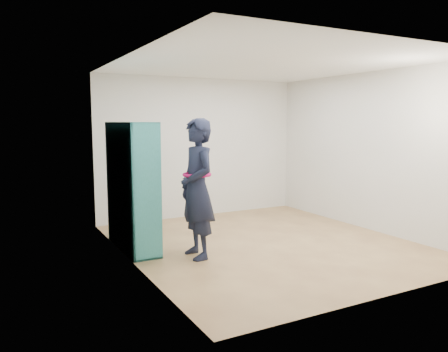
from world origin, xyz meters
TOP-DOWN VIEW (x-y plane):
  - floor at (0.00, 0.00)m, footprint 4.50×4.50m
  - ceiling at (0.00, 0.00)m, footprint 4.50×4.50m
  - wall_left at (-2.00, 0.00)m, footprint 0.02×4.50m
  - wall_right at (2.00, 0.00)m, footprint 0.02×4.50m
  - wall_back at (0.00, 2.25)m, footprint 4.00×0.02m
  - wall_front at (0.00, -2.25)m, footprint 4.00×0.02m
  - bookshelf at (-1.82, 0.69)m, footprint 0.39×1.34m
  - person at (-1.16, -0.11)m, footprint 0.44×0.67m
  - smartphone at (-1.30, -0.03)m, footprint 0.02×0.11m

SIDE VIEW (x-z plane):
  - floor at x=0.00m, z-range 0.00..0.00m
  - bookshelf at x=-1.82m, z-range -0.02..1.77m
  - person at x=-1.16m, z-range 0.00..1.84m
  - smartphone at x=-1.30m, z-range 0.97..1.11m
  - wall_left at x=-2.00m, z-range 0.00..2.60m
  - wall_right at x=2.00m, z-range 0.00..2.60m
  - wall_back at x=0.00m, z-range 0.00..2.60m
  - wall_front at x=0.00m, z-range 0.00..2.60m
  - ceiling at x=0.00m, z-range 2.60..2.60m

